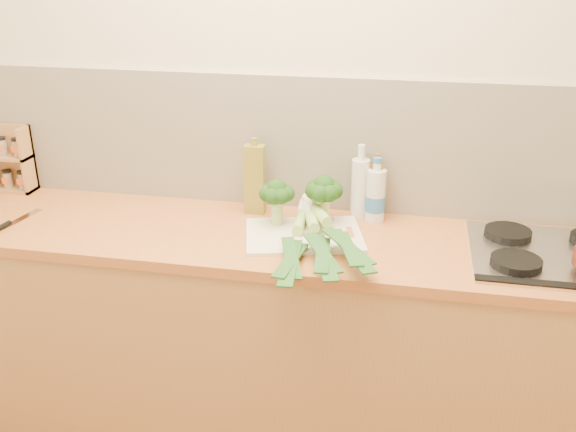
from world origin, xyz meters
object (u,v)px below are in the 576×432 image
at_px(gas_hob, 557,254).
at_px(chefs_knife, 6,225).
at_px(spice_rack, 7,162).
at_px(chopping_board, 304,235).

distance_m(gas_hob, chefs_knife, 2.04).
relative_size(gas_hob, spice_rack, 1.99).
bearing_deg(chefs_knife, spice_rack, 129.12).
height_order(chefs_knife, spice_rack, spice_rack).
relative_size(chefs_knife, spice_rack, 0.97).
bearing_deg(chopping_board, chefs_knife, 172.01).
xyz_separation_m(chopping_board, spice_rack, (-1.37, 0.25, 0.12)).
relative_size(chopping_board, spice_rack, 1.46).
distance_m(chopping_board, spice_rack, 1.40).
distance_m(chefs_knife, spice_rack, 0.47).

